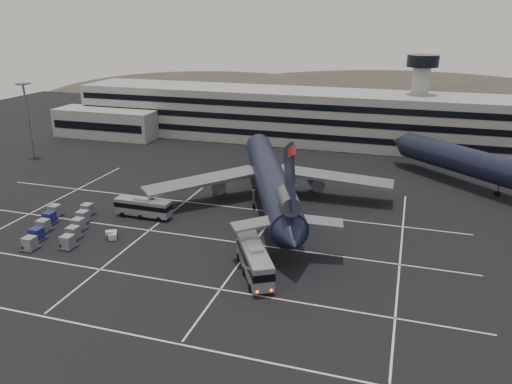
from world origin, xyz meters
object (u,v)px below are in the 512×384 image
Objects in this scene: trijet_main at (271,179)px; uld_cluster at (61,225)px; bus_near at (254,258)px; bus_far at (143,207)px.

trijet_main is 3.15× the size of uld_cluster.
uld_cluster is (-34.71, 4.39, -1.41)m from bus_near.
bus_near reaches higher than uld_cluster.
trijet_main reaches higher than uld_cluster.
trijet_main is 23.37m from bus_far.
bus_near is 1.21× the size of bus_far.
trijet_main is 26.38m from bus_near.
bus_far is (-24.69, 13.66, -0.45)m from bus_near.
bus_far is (-19.72, -12.09, -3.29)m from trijet_main.
trijet_main is at bearing 35.69° from uld_cluster.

